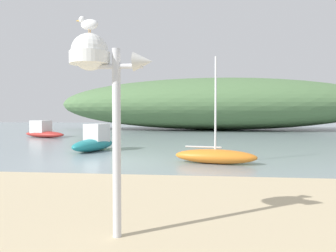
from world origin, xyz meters
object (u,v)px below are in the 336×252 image
motorboat_inner_mooring (94,141)px  motorboat_outer_mooring (43,132)px  mast_structure (98,68)px  sailboat_east_reach (215,156)px  seagull_on_radar (88,24)px

motorboat_inner_mooring → motorboat_outer_mooring: size_ratio=0.77×
mast_structure → motorboat_inner_mooring: (-4.26, 11.89, -2.10)m
mast_structure → motorboat_inner_mooring: mast_structure is taller
sailboat_east_reach → motorboat_inner_mooring: bearing=149.5°
sailboat_east_reach → motorboat_outer_mooring: size_ratio=0.93×
seagull_on_radar → motorboat_outer_mooring: size_ratio=0.08×
seagull_on_radar → motorboat_inner_mooring: size_ratio=0.10×
mast_structure → sailboat_east_reach: (1.97, 8.23, -2.30)m
sailboat_east_reach → motorboat_inner_mooring: sailboat_east_reach is taller
motorboat_outer_mooring → motorboat_inner_mooring: bearing=-49.8°
mast_structure → motorboat_inner_mooring: 12.80m
seagull_on_radar → sailboat_east_reach: bearing=75.6°
mast_structure → motorboat_inner_mooring: size_ratio=0.83×
seagull_on_radar → sailboat_east_reach: (2.11, 8.23, -2.92)m
seagull_on_radar → motorboat_inner_mooring: bearing=109.1°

